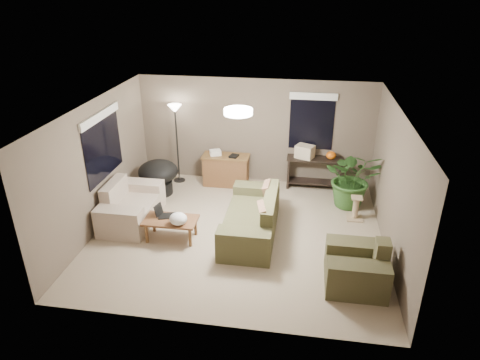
% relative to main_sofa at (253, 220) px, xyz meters
% --- Properties ---
extents(room_shell, '(5.50, 5.50, 5.50)m').
position_rel_main_sofa_xyz_m(room_shell, '(-0.28, -0.04, 0.96)').
color(room_shell, tan).
rests_on(room_shell, ground).
extents(main_sofa, '(0.95, 2.20, 0.85)m').
position_rel_main_sofa_xyz_m(main_sofa, '(0.00, 0.00, 0.00)').
color(main_sofa, '#47462A').
rests_on(main_sofa, ground).
extents(throw_pillows, '(0.33, 1.38, 0.47)m').
position_rel_main_sofa_xyz_m(throw_pillows, '(0.26, -0.00, 0.36)').
color(throw_pillows, '#8C7251').
rests_on(throw_pillows, main_sofa).
extents(loveseat, '(0.90, 1.60, 0.85)m').
position_rel_main_sofa_xyz_m(loveseat, '(-2.53, 0.09, 0.00)').
color(loveseat, beige).
rests_on(loveseat, ground).
extents(armchair, '(0.95, 1.00, 0.85)m').
position_rel_main_sofa_xyz_m(armchair, '(1.85, -1.27, 0.00)').
color(armchair, '#4C492D').
rests_on(armchair, ground).
extents(coffee_table, '(1.00, 0.55, 0.42)m').
position_rel_main_sofa_xyz_m(coffee_table, '(-1.51, -0.43, 0.06)').
color(coffee_table, brown).
rests_on(coffee_table, ground).
extents(laptop, '(0.41, 0.31, 0.24)m').
position_rel_main_sofa_xyz_m(laptop, '(-1.67, -0.33, 0.19)').
color(laptop, black).
rests_on(laptop, coffee_table).
extents(plastic_bag, '(0.37, 0.34, 0.23)m').
position_rel_main_sofa_xyz_m(plastic_bag, '(-1.31, -0.58, 0.24)').
color(plastic_bag, white).
rests_on(plastic_bag, coffee_table).
extents(desk, '(1.10, 0.50, 0.75)m').
position_rel_main_sofa_xyz_m(desk, '(-0.92, 2.08, 0.08)').
color(desk, brown).
rests_on(desk, ground).
extents(desk_papers, '(0.72, 0.32, 0.12)m').
position_rel_main_sofa_xyz_m(desk_papers, '(-1.07, 2.06, 0.51)').
color(desk_papers, silver).
rests_on(desk_papers, desk).
extents(console_table, '(1.30, 0.40, 0.75)m').
position_rel_main_sofa_xyz_m(console_table, '(1.16, 2.23, 0.14)').
color(console_table, black).
rests_on(console_table, ground).
extents(pumpkin, '(0.28, 0.28, 0.19)m').
position_rel_main_sofa_xyz_m(pumpkin, '(1.51, 2.23, 0.55)').
color(pumpkin, orange).
rests_on(pumpkin, console_table).
extents(cardboard_box, '(0.48, 0.43, 0.30)m').
position_rel_main_sofa_xyz_m(cardboard_box, '(0.91, 2.23, 0.60)').
color(cardboard_box, beige).
rests_on(cardboard_box, console_table).
extents(papasan_chair, '(1.02, 1.02, 0.80)m').
position_rel_main_sofa_xyz_m(papasan_chair, '(-2.35, 1.37, 0.17)').
color(papasan_chair, black).
rests_on(papasan_chair, ground).
extents(floor_lamp, '(0.32, 0.32, 1.91)m').
position_rel_main_sofa_xyz_m(floor_lamp, '(-2.10, 2.11, 1.30)').
color(floor_lamp, black).
rests_on(floor_lamp, ground).
extents(ceiling_fixture, '(0.50, 0.50, 0.10)m').
position_rel_main_sofa_xyz_m(ceiling_fixture, '(-0.28, -0.04, 2.15)').
color(ceiling_fixture, white).
rests_on(ceiling_fixture, room_shell).
extents(houseplant, '(1.18, 1.32, 1.03)m').
position_rel_main_sofa_xyz_m(houseplant, '(1.96, 1.45, 0.22)').
color(houseplant, '#2D5923').
rests_on(houseplant, ground).
extents(cat_scratching_post, '(0.32, 0.32, 0.50)m').
position_rel_main_sofa_xyz_m(cat_scratching_post, '(2.01, 0.87, -0.08)').
color(cat_scratching_post, tan).
rests_on(cat_scratching_post, ground).
extents(window_left, '(0.05, 1.56, 1.33)m').
position_rel_main_sofa_xyz_m(window_left, '(-3.01, 0.26, 1.49)').
color(window_left, black).
rests_on(window_left, room_shell).
extents(window_back, '(1.06, 0.05, 1.33)m').
position_rel_main_sofa_xyz_m(window_back, '(1.02, 2.43, 1.49)').
color(window_back, black).
rests_on(window_back, room_shell).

